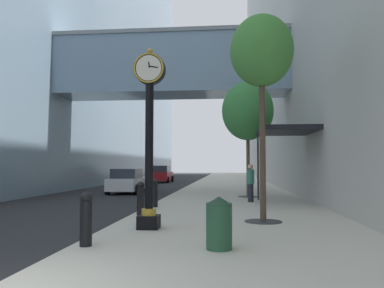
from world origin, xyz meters
name	(u,v)px	position (x,y,z in m)	size (l,w,h in m)	color
ground_plane	(189,187)	(0.00, 27.00, 0.00)	(110.00, 110.00, 0.00)	#262628
sidewalk_right	(231,184)	(3.52, 30.00, 0.07)	(7.04, 80.00, 0.14)	beige
building_block_left	(65,10)	(-12.16, 29.92, 16.50)	(24.10, 80.00, 33.14)	#849EB2
street_clock	(149,128)	(1.19, 5.53, 2.80)	(0.84, 0.55, 4.84)	black
bollard_nearest	(86,218)	(0.35, 3.26, 0.73)	(0.26, 0.26, 1.12)	black
bollard_third	(140,197)	(0.35, 8.21, 0.73)	(0.26, 0.26, 1.12)	black
bollard_fourth	(155,192)	(0.35, 10.68, 0.73)	(0.26, 0.26, 1.12)	black
street_tree_near	(262,53)	(4.32, 7.06, 5.21)	(1.90, 1.90, 6.23)	#333335
street_tree_mid_near	(248,111)	(4.32, 15.96, 4.67)	(2.73, 2.73, 6.12)	#333335
trash_bin	(219,222)	(3.11, 3.23, 0.68)	(0.53, 0.53, 1.05)	#234C33
pedestrian_walking	(251,182)	(4.28, 13.13, 1.05)	(0.40, 0.40, 1.71)	#23232D
storefront_awning	(285,132)	(5.80, 12.78, 3.28)	(2.40, 3.60, 3.30)	black
car_red_near	(161,174)	(-3.68, 34.99, 0.84)	(2.03, 4.33, 1.73)	#AD191E
car_white_mid	(128,181)	(-3.24, 19.93, 0.77)	(2.08, 4.48, 1.57)	silver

